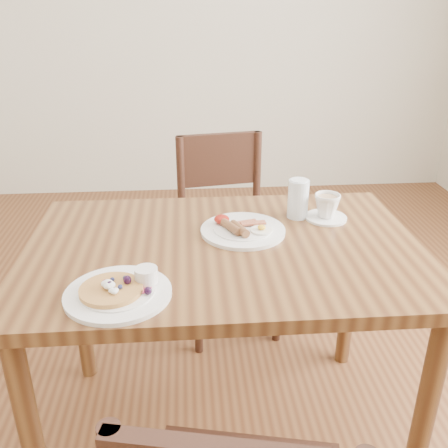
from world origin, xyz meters
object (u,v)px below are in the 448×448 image
at_px(pancake_plate, 120,290).
at_px(teacup_saucer, 327,208).
at_px(breakfast_plate, 242,229).
at_px(water_glass, 298,199).
at_px(chair_far, 226,225).
at_px(dining_table, 224,273).

height_order(pancake_plate, teacup_saucer, teacup_saucer).
relative_size(breakfast_plate, water_glass, 2.05).
bearing_deg(teacup_saucer, breakfast_plate, -164.03).
height_order(chair_far, water_glass, water_glass).
bearing_deg(chair_far, water_glass, 102.34).
distance_m(teacup_saucer, water_glass, 0.10).
height_order(dining_table, chair_far, chair_far).
relative_size(pancake_plate, breakfast_plate, 1.00).
bearing_deg(pancake_plate, breakfast_plate, 44.64).
bearing_deg(teacup_saucer, chair_far, 118.94).
bearing_deg(dining_table, chair_far, 84.78).
relative_size(chair_far, teacup_saucer, 6.29).
bearing_deg(chair_far, dining_table, 75.68).
bearing_deg(dining_table, breakfast_plate, 53.30).
distance_m(breakfast_plate, water_glass, 0.24).
bearing_deg(teacup_saucer, dining_table, -154.75).
xyz_separation_m(pancake_plate, water_glass, (0.55, 0.45, 0.05)).
xyz_separation_m(dining_table, pancake_plate, (-0.28, -0.26, 0.11)).
bearing_deg(water_glass, breakfast_plate, -151.95).
height_order(pancake_plate, water_glass, water_glass).
relative_size(chair_far, breakfast_plate, 3.26).
bearing_deg(pancake_plate, dining_table, 42.26).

